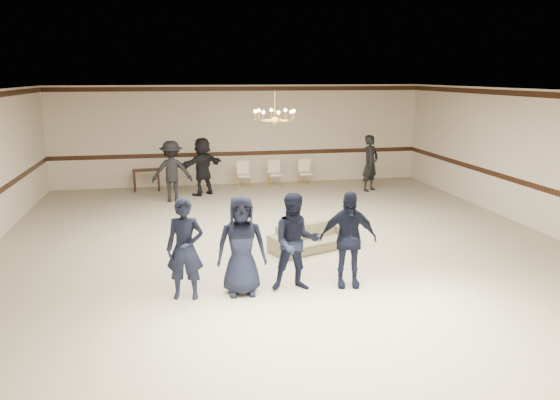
{
  "coord_description": "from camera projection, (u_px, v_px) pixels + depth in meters",
  "views": [
    {
      "loc": [
        -2.2,
        -10.66,
        3.52
      ],
      "look_at": [
        -0.18,
        -0.5,
        1.13
      ],
      "focal_mm": 35.04,
      "sensor_mm": 36.0,
      "label": 1
    }
  ],
  "objects": [
    {
      "name": "room",
      "position": [
        284.0,
        172.0,
        11.04
      ],
      "size": [
        12.01,
        14.01,
        3.21
      ],
      "color": "tan",
      "rests_on": "ground"
    },
    {
      "name": "chair_rail",
      "position": [
        241.0,
        154.0,
        17.85
      ],
      "size": [
        12.0,
        0.02,
        0.14
      ],
      "primitive_type": "cube",
      "color": "black",
      "rests_on": "wall_back"
    },
    {
      "name": "crown_molding",
      "position": [
        240.0,
        89.0,
        17.38
      ],
      "size": [
        12.0,
        0.02,
        0.14
      ],
      "primitive_type": "cube",
      "color": "black",
      "rests_on": "wall_back"
    },
    {
      "name": "chandelier",
      "position": [
        275.0,
        105.0,
        11.71
      ],
      "size": [
        0.94,
        0.94,
        0.89
      ],
      "primitive_type": null,
      "color": "gold",
      "rests_on": "ceiling"
    },
    {
      "name": "boy_a",
      "position": [
        185.0,
        249.0,
        8.65
      ],
      "size": [
        0.67,
        0.51,
        1.65
      ],
      "primitive_type": "imported",
      "rotation": [
        0.0,
        0.0,
        -0.21
      ],
      "color": "black",
      "rests_on": "floor"
    },
    {
      "name": "boy_b",
      "position": [
        241.0,
        246.0,
        8.82
      ],
      "size": [
        0.83,
        0.56,
        1.65
      ],
      "primitive_type": "imported",
      "rotation": [
        0.0,
        0.0,
        -0.05
      ],
      "color": "black",
      "rests_on": "floor"
    },
    {
      "name": "boy_c",
      "position": [
        296.0,
        242.0,
        8.99
      ],
      "size": [
        0.84,
        0.68,
        1.65
      ],
      "primitive_type": "imported",
      "rotation": [
        0.0,
        0.0,
        -0.07
      ],
      "color": "black",
      "rests_on": "floor"
    },
    {
      "name": "boy_d",
      "position": [
        348.0,
        239.0,
        9.16
      ],
      "size": [
        1.02,
        0.56,
        1.65
      ],
      "primitive_type": "imported",
      "rotation": [
        0.0,
        0.0,
        -0.17
      ],
      "color": "black",
      "rests_on": "floor"
    },
    {
      "name": "settee",
      "position": [
        312.0,
        237.0,
        11.2
      ],
      "size": [
        1.93,
        1.32,
        0.52
      ],
      "primitive_type": "imported",
      "rotation": [
        0.0,
        0.0,
        0.38
      ],
      "color": "#7A7451",
      "rests_on": "floor"
    },
    {
      "name": "adult_left",
      "position": [
        172.0,
        171.0,
        15.35
      ],
      "size": [
        1.12,
        0.65,
        1.73
      ],
      "primitive_type": "imported",
      "rotation": [
        0.0,
        0.0,
        3.13
      ],
      "color": "black",
      "rests_on": "floor"
    },
    {
      "name": "adult_mid",
      "position": [
        203.0,
        166.0,
        16.19
      ],
      "size": [
        1.62,
        1.3,
        1.73
      ],
      "primitive_type": "imported",
      "rotation": [
        0.0,
        0.0,
        3.72
      ],
      "color": "black",
      "rests_on": "floor"
    },
    {
      "name": "adult_right",
      "position": [
        370.0,
        163.0,
        16.77
      ],
      "size": [
        0.75,
        0.7,
        1.73
      ],
      "primitive_type": "imported",
      "rotation": [
        0.0,
        0.0,
        0.61
      ],
      "color": "black",
      "rests_on": "floor"
    },
    {
      "name": "banquet_chair_left",
      "position": [
        244.0,
        175.0,
        17.2
      ],
      "size": [
        0.42,
        0.42,
        0.86
      ],
      "primitive_type": null,
      "rotation": [
        0.0,
        0.0,
        -0.01
      ],
      "color": "beige",
      "rests_on": "floor"
    },
    {
      "name": "banquet_chair_mid",
      "position": [
        275.0,
        174.0,
        17.38
      ],
      "size": [
        0.43,
        0.43,
        0.86
      ],
      "primitive_type": null,
      "rotation": [
        0.0,
        0.0,
        0.04
      ],
      "color": "beige",
      "rests_on": "floor"
    },
    {
      "name": "banquet_chair_right",
      "position": [
        305.0,
        173.0,
        17.57
      ],
      "size": [
        0.44,
        0.44,
        0.86
      ],
      "primitive_type": null,
      "rotation": [
        0.0,
        0.0,
        -0.07
      ],
      "color": "beige",
      "rests_on": "floor"
    },
    {
      "name": "console_table",
      "position": [
        147.0,
        180.0,
        16.84
      ],
      "size": [
        0.85,
        0.42,
        0.68
      ],
      "primitive_type": "cube",
      "rotation": [
        0.0,
        0.0,
        0.1
      ],
      "color": "black",
      "rests_on": "floor"
    }
  ]
}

